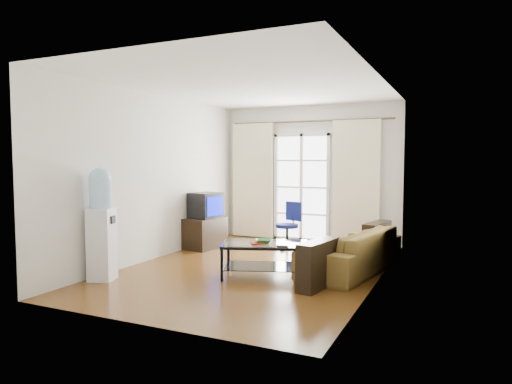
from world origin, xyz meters
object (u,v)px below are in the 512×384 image
tv_stand (205,233)px  water_cooler (101,222)px  task_chair (288,235)px  crt_tv (205,205)px  coffee_table (265,255)px  sofa (351,250)px

tv_stand → water_cooler: water_cooler is taller
task_chair → water_cooler: 3.52m
crt_tv → water_cooler: bearing=-78.8°
coffee_table → task_chair: size_ratio=1.56×
crt_tv → sofa: bearing=0.6°
task_chair → water_cooler: bearing=-97.5°
sofa → water_cooler: size_ratio=1.45×
coffee_table → water_cooler: water_cooler is taller
task_chair → tv_stand: bearing=-138.8°
sofa → task_chair: task_chair is taller
task_chair → coffee_table: bearing=-60.1°
sofa → tv_stand: bearing=-92.2°
coffee_table → tv_stand: size_ratio=1.74×
water_cooler → sofa: bearing=14.5°
crt_tv → task_chair: crt_tv is taller
crt_tv → water_cooler: 2.53m
tv_stand → crt_tv: crt_tv is taller
tv_stand → water_cooler: size_ratio=0.50×
sofa → task_chair: (-1.45, 1.24, -0.05)m
crt_tv → task_chair: 1.63m
water_cooler → task_chair: bearing=46.3°
water_cooler → crt_tv: bearing=69.8°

